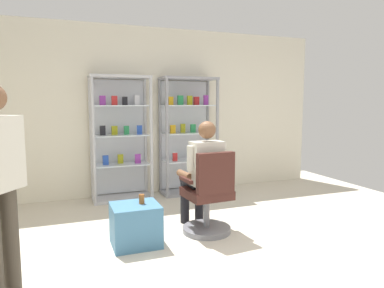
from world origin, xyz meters
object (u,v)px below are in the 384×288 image
storage_crate (136,225)px  office_chair (209,200)px  display_cabinet_left (120,137)px  display_cabinet_right (187,135)px  seated_shopkeeper (203,170)px  tea_glass (142,199)px

storage_crate → office_chair: bearing=1.8°
display_cabinet_left → display_cabinet_right: bearing=-0.1°
display_cabinet_right → seated_shopkeeper: (-0.42, -1.70, -0.26)m
display_cabinet_left → storage_crate: size_ratio=3.87×
display_cabinet_right → office_chair: bearing=-102.4°
tea_glass → seated_shopkeeper: bearing=13.3°
storage_crate → tea_glass: tea_glass is taller
display_cabinet_right → office_chair: (-0.41, -1.87, -0.58)m
seated_shopkeeper → tea_glass: (-0.77, -0.18, -0.23)m
display_cabinet_left → storage_crate: (-0.16, -1.89, -0.75)m
display_cabinet_right → office_chair: display_cabinet_right is taller
seated_shopkeeper → storage_crate: 0.99m
display_cabinet_left → office_chair: size_ratio=1.98×
office_chair → tea_glass: office_chair is taller
display_cabinet_right → office_chair: size_ratio=1.98×
office_chair → tea_glass: bearing=-178.7°
display_cabinet_left → seated_shopkeeper: (0.68, -1.70, -0.25)m
seated_shopkeeper → storage_crate: size_ratio=2.63×
office_chair → seated_shopkeeper: 0.36m
display_cabinet_left → seated_shopkeeper: bearing=-68.3°
office_chair → storage_crate: bearing=-178.2°
seated_shopkeeper → display_cabinet_left: bearing=111.7°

